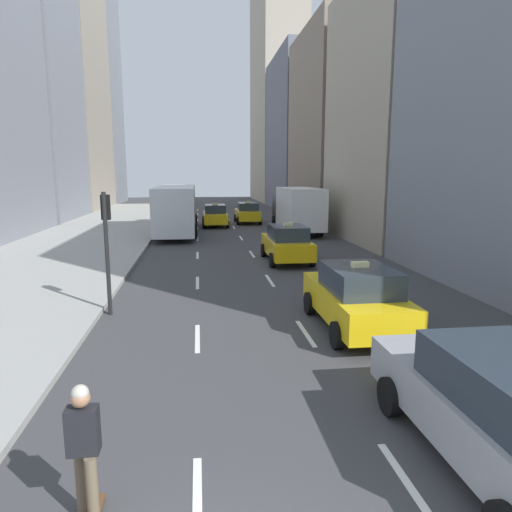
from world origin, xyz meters
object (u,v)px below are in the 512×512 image
(skateboarder, at_px, (84,448))
(box_truck, at_px, (297,208))
(taxi_fourth, at_px, (356,297))
(taxi_lead, at_px, (247,213))
(taxi_third, at_px, (287,243))
(sedan_black_near, at_px, (503,411))
(traffic_light_pole, at_px, (106,233))
(taxi_second, at_px, (215,215))
(city_bus, at_px, (177,207))

(skateboarder, bearing_deg, box_truck, 72.70)
(box_truck, bearing_deg, taxi_fourth, -97.84)
(taxi_lead, distance_m, taxi_third, 17.33)
(sedan_black_near, relative_size, traffic_light_pole, 1.37)
(taxi_second, bearing_deg, city_bus, -127.61)
(taxi_lead, bearing_deg, box_truck, -66.95)
(taxi_lead, relative_size, box_truck, 0.52)
(box_truck, bearing_deg, taxi_lead, 113.05)
(taxi_third, height_order, sedan_black_near, taxi_third)
(sedan_black_near, height_order, box_truck, box_truck)
(taxi_third, relative_size, skateboarder, 2.52)
(taxi_third, relative_size, box_truck, 0.52)
(taxi_lead, xyz_separation_m, city_bus, (-5.61, -5.78, 0.91))
(taxi_lead, bearing_deg, city_bus, -134.14)
(city_bus, bearing_deg, sedan_black_near, -78.29)
(taxi_third, relative_size, city_bus, 0.38)
(sedan_black_near, height_order, traffic_light_pole, traffic_light_pole)
(taxi_fourth, height_order, box_truck, box_truck)
(taxi_lead, xyz_separation_m, box_truck, (2.80, -6.58, 0.83))
(sedan_black_near, xyz_separation_m, traffic_light_pole, (-6.75, 8.16, 1.53))
(taxi_third, height_order, skateboarder, taxi_third)
(sedan_black_near, distance_m, box_truck, 26.45)
(taxi_second, xyz_separation_m, box_truck, (5.60, -4.45, 0.83))
(taxi_second, bearing_deg, box_truck, -38.46)
(taxi_second, relative_size, traffic_light_pole, 1.22)
(box_truck, height_order, traffic_light_pole, traffic_light_pole)
(sedan_black_near, xyz_separation_m, city_bus, (-5.61, 27.09, 0.91))
(taxi_lead, distance_m, taxi_fourth, 26.92)
(sedan_black_near, bearing_deg, taxi_lead, 90.00)
(taxi_second, height_order, traffic_light_pole, traffic_light_pole)
(box_truck, bearing_deg, city_bus, 174.59)
(taxi_fourth, height_order, sedan_black_near, taxi_fourth)
(taxi_second, bearing_deg, sedan_black_near, -84.80)
(taxi_lead, relative_size, city_bus, 0.38)
(taxi_second, distance_m, taxi_third, 15.45)
(traffic_light_pole, bearing_deg, taxi_third, 47.53)
(traffic_light_pole, bearing_deg, taxi_second, 80.07)
(box_truck, relative_size, traffic_light_pole, 2.33)
(taxi_fourth, height_order, city_bus, city_bus)
(taxi_lead, bearing_deg, sedan_black_near, -90.00)
(taxi_third, xyz_separation_m, traffic_light_pole, (-6.75, -7.38, 1.53))
(taxi_third, bearing_deg, taxi_lead, 90.00)
(box_truck, height_order, skateboarder, box_truck)
(taxi_lead, relative_size, skateboarder, 2.52)
(taxi_second, bearing_deg, taxi_lead, 37.31)
(taxi_lead, relative_size, taxi_third, 1.00)
(taxi_second, relative_size, sedan_black_near, 0.89)
(taxi_lead, xyz_separation_m, taxi_second, (-2.80, -2.13, 0.00))
(skateboarder, bearing_deg, taxi_fourth, 48.74)
(taxi_second, height_order, taxi_fourth, same)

